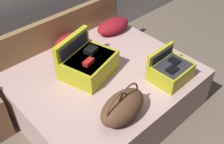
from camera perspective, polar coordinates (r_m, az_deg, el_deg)
name	(u,v)px	position (r m, az deg, el deg)	size (l,w,h in m)	color
ground_plane	(129,124)	(3.13, 3.55, -10.97)	(12.00, 12.00, 0.00)	#6B5B4C
bed	(105,90)	(3.13, -1.52, -3.88)	(1.89, 1.62, 0.51)	#BC9993
headboard	(61,46)	(3.55, -10.82, 5.38)	(1.93, 0.08, 0.88)	olive
hard_case_large	(88,63)	(2.90, -5.20, 1.96)	(0.64, 0.59, 0.41)	gold
hard_case_medium	(170,70)	(2.89, 12.29, 0.33)	(0.41, 0.35, 0.31)	gold
duffel_bag	(123,107)	(2.44, 2.29, -7.37)	(0.54, 0.34, 0.33)	brown
pillow_near_headboard	(71,42)	(3.31, -8.73, 6.28)	(0.42, 0.26, 0.20)	maroon
pillow_center_head	(113,26)	(3.61, 0.23, 9.74)	(0.49, 0.26, 0.18)	maroon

